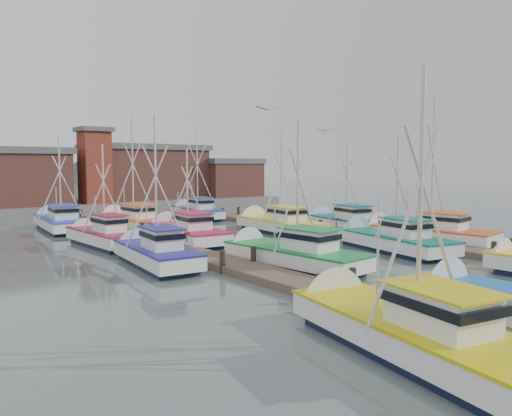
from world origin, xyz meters
TOP-DOWN VIEW (x-y plane):
  - ground at (0.00, 0.00)m, footprint 260.00×260.00m
  - dock_left at (-7.00, 4.04)m, footprint 2.30×46.00m
  - dock_right at (7.00, 4.04)m, footprint 2.30×46.00m
  - quay at (0.00, 37.00)m, footprint 44.00×16.00m
  - shed_left at (-11.00, 35.00)m, footprint 12.72×8.48m
  - shed_center at (6.00, 37.00)m, footprint 14.84×9.54m
  - shed_right at (17.00, 34.00)m, footprint 8.48×6.36m
  - lookout_tower at (-2.00, 33.00)m, footprint 3.60×3.60m
  - boat_2 at (-9.65, -14.07)m, footprint 4.53×9.70m
  - boat_4 at (-4.16, -2.68)m, footprint 3.68×9.44m
  - boat_5 at (4.43, -2.81)m, footprint 4.59×9.67m
  - boat_6 at (-9.87, 2.18)m, footprint 3.59×8.46m
  - boat_7 at (9.15, -2.03)m, footprint 4.54×10.07m
  - boat_8 at (-4.26, 8.71)m, footprint 3.96×9.74m
  - boat_9 at (4.32, 8.51)m, footprint 3.98×9.96m
  - boat_10 at (-9.76, 10.47)m, footprint 3.11×8.13m
  - boat_11 at (9.49, 6.02)m, footprint 4.55×9.40m
  - boat_12 at (-4.50, 17.73)m, footprint 4.19×9.44m
  - boat_13 at (4.48, 21.83)m, footprint 4.08×9.20m
  - boat_14 at (-9.53, 20.87)m, footprint 3.79×9.85m
  - gull_near at (-3.60, -0.19)m, footprint 1.55×0.63m
  - gull_far at (4.63, 3.21)m, footprint 1.50×0.66m

SIDE VIEW (x-z plane):
  - ground at x=0.00m, z-range 0.00..0.00m
  - dock_left at x=-7.00m, z-range -0.54..0.96m
  - dock_right at x=7.00m, z-range -0.54..0.96m
  - quay at x=0.00m, z-range 0.00..1.20m
  - boat_8 at x=-4.26m, z-range -3.11..4.47m
  - boat_10 at x=-9.76m, z-range -3.09..4.45m
  - boat_5 at x=4.43m, z-range -3.48..4.84m
  - boat_11 at x=9.49m, z-range -3.49..4.85m
  - boat_4 at x=-4.16m, z-range -3.74..5.10m
  - boat_9 at x=4.32m, z-range -3.89..5.26m
  - boat_14 at x=-9.53m, z-range -3.66..5.03m
  - boat_6 at x=-9.87m, z-range -3.76..5.13m
  - boat_2 at x=-9.65m, z-range -3.88..5.25m
  - boat_13 at x=4.48m, z-range -4.45..5.82m
  - boat_12 at x=-4.50m, z-range -4.60..5.97m
  - boat_7 at x=9.15m, z-range -5.01..6.39m
  - shed_right at x=17.00m, z-range 1.24..6.44m
  - shed_left at x=-11.00m, z-range 1.24..7.44m
  - shed_center at x=6.00m, z-range 1.24..8.14m
  - lookout_tower at x=-2.00m, z-range 1.30..9.80m
  - gull_far at x=4.63m, z-range 7.97..8.21m
  - gull_near at x=-3.60m, z-range 8.69..8.93m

